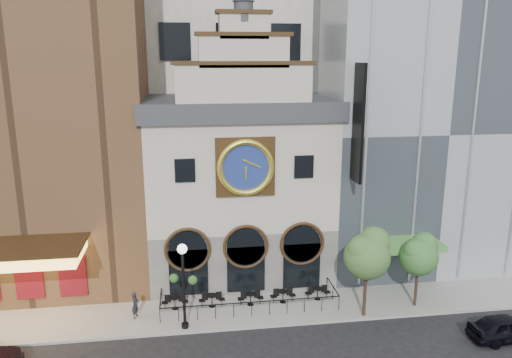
{
  "coord_description": "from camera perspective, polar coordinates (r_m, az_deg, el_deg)",
  "views": [
    {
      "loc": [
        -3.52,
        -25.06,
        15.05
      ],
      "look_at": [
        0.95,
        6.0,
        7.26
      ],
      "focal_mm": 35.0,
      "sensor_mm": 36.0,
      "label": 1
    }
  ],
  "objects": [
    {
      "name": "pedestrian",
      "position": [
        30.71,
        -13.63,
        -13.8
      ],
      "size": [
        0.53,
        0.67,
        1.6
      ],
      "primitive_type": "imported",
      "rotation": [
        0.0,
        0.0,
        1.3
      ],
      "color": "black",
      "rests_on": "sidewalk"
    },
    {
      "name": "clock_building",
      "position": [
        34.12,
        -2.01,
        -0.25
      ],
      "size": [
        12.6,
        8.78,
        18.65
      ],
      "color": "#605E5B",
      "rests_on": "ground"
    },
    {
      "name": "lamppost",
      "position": [
        28.15,
        -8.32,
        -11.01
      ],
      "size": [
        1.53,
        0.9,
        5.0
      ],
      "rotation": [
        0.0,
        0.0,
        -0.36
      ],
      "color": "black",
      "rests_on": "sidewalk"
    },
    {
      "name": "bistro_3",
      "position": [
        31.72,
        3.1,
        -13.14
      ],
      "size": [
        1.58,
        0.68,
        0.9
      ],
      "color": "black",
      "rests_on": "sidewalk"
    },
    {
      "name": "ground",
      "position": [
        29.44,
        -0.17,
        -16.79
      ],
      "size": [
        120.0,
        120.0,
        0.0
      ],
      "primitive_type": "plane",
      "color": "black",
      "rests_on": "ground"
    },
    {
      "name": "bistro_1",
      "position": [
        31.32,
        -5.07,
        -13.56
      ],
      "size": [
        1.58,
        0.68,
        0.9
      ],
      "color": "black",
      "rests_on": "sidewalk"
    },
    {
      "name": "bistro_2",
      "position": [
        31.39,
        -0.64,
        -13.43
      ],
      "size": [
        1.58,
        0.68,
        0.9
      ],
      "color": "black",
      "rests_on": "sidewalk"
    },
    {
      "name": "retail_building",
      "position": [
        39.06,
        17.0,
        6.12
      ],
      "size": [
        14.0,
        14.4,
        20.0
      ],
      "color": "gray",
      "rests_on": "ground"
    },
    {
      "name": "car_right",
      "position": [
        31.3,
        26.74,
        -14.92
      ],
      "size": [
        4.28,
        1.93,
        1.43
      ],
      "primitive_type": "imported",
      "rotation": [
        0.0,
        0.0,
        1.63
      ],
      "color": "black",
      "rests_on": "ground"
    },
    {
      "name": "bistro_4",
      "position": [
        32.27,
        7.06,
        -12.74
      ],
      "size": [
        1.58,
        0.68,
        0.9
      ],
      "color": "black",
      "rests_on": "sidewalk"
    },
    {
      "name": "sidewalk",
      "position": [
        31.56,
        -0.82,
        -14.37
      ],
      "size": [
        44.0,
        5.0,
        0.15
      ],
      "primitive_type": "cube",
      "color": "gray",
      "rests_on": "ground"
    },
    {
      "name": "theater_building",
      "position": [
        36.36,
        -23.58,
        8.95
      ],
      "size": [
        14.0,
        15.6,
        25.0
      ],
      "color": "brown",
      "rests_on": "ground"
    },
    {
      "name": "bistro_0",
      "position": [
        31.34,
        -9.26,
        -13.68
      ],
      "size": [
        1.58,
        0.68,
        0.9
      ],
      "color": "black",
      "rests_on": "sidewalk"
    },
    {
      "name": "tree_left",
      "position": [
        29.55,
        12.65,
        -8.22
      ],
      "size": [
        2.78,
        2.67,
        5.35
      ],
      "color": "#382619",
      "rests_on": "sidewalk"
    },
    {
      "name": "tree_right",
      "position": [
        31.69,
        18.16,
        -8.12
      ],
      "size": [
        2.39,
        2.3,
        4.6
      ],
      "color": "#382619",
      "rests_on": "sidewalk"
    },
    {
      "name": "cafe_railing",
      "position": [
        31.32,
        -0.82,
        -13.53
      ],
      "size": [
        10.6,
        2.6,
        0.9
      ],
      "primitive_type": null,
      "color": "black",
      "rests_on": "sidewalk"
    }
  ]
}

